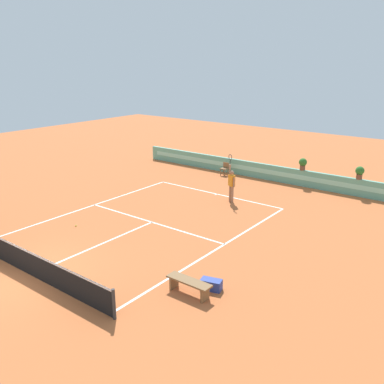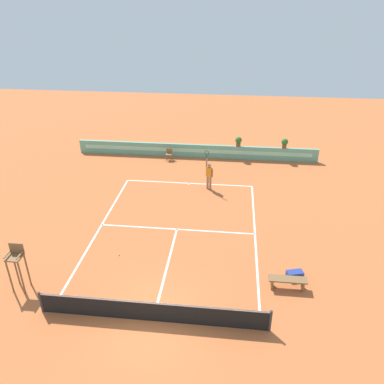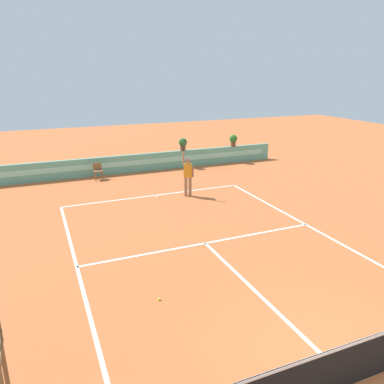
# 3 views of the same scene
# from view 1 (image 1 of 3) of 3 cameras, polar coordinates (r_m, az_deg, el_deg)

# --- Properties ---
(ground_plane) EXTENTS (60.00, 60.00, 0.00)m
(ground_plane) POSITION_cam_1_polar(r_m,az_deg,el_deg) (19.67, -6.28, -4.46)
(ground_plane) COLOR #BC6033
(court_lines) EXTENTS (8.32, 11.94, 0.01)m
(court_lines) POSITION_cam_1_polar(r_m,az_deg,el_deg) (20.15, -4.88, -3.85)
(court_lines) COLOR white
(court_lines) RESTS_ON ground
(net) EXTENTS (8.92, 0.10, 1.00)m
(net) POSITION_cam_1_polar(r_m,az_deg,el_deg) (16.08, -21.38, -8.85)
(net) COLOR #333333
(net) RESTS_ON ground
(back_wall_barrier) EXTENTS (18.00, 0.21, 1.00)m
(back_wall_barrier) POSITION_cam_1_polar(r_m,az_deg,el_deg) (27.56, 8.71, 2.98)
(back_wall_barrier) COLOR #60A88E
(back_wall_barrier) RESTS_ON ground
(ball_kid_chair) EXTENTS (0.44, 0.44, 0.85)m
(ball_kid_chair) POSITION_cam_1_polar(r_m,az_deg,el_deg) (27.91, 4.51, 3.26)
(ball_kid_chair) COLOR brown
(ball_kid_chair) RESTS_ON ground
(bench_courtside) EXTENTS (1.60, 0.44, 0.51)m
(bench_courtside) POSITION_cam_1_polar(r_m,az_deg,el_deg) (13.92, -0.41, -12.41)
(bench_courtside) COLOR brown
(bench_courtside) RESTS_ON ground
(gear_bag) EXTENTS (0.77, 0.53, 0.36)m
(gear_bag) POSITION_cam_1_polar(r_m,az_deg,el_deg) (14.30, 2.63, -12.48)
(gear_bag) COLOR navy
(gear_bag) RESTS_ON ground
(tennis_player) EXTENTS (0.57, 0.35, 2.58)m
(tennis_player) POSITION_cam_1_polar(r_m,az_deg,el_deg) (22.47, 5.40, 1.22)
(tennis_player) COLOR #9E7051
(tennis_player) RESTS_ON ground
(tennis_ball_near_baseline) EXTENTS (0.07, 0.07, 0.07)m
(tennis_ball_near_baseline) POSITION_cam_1_polar(r_m,az_deg,el_deg) (20.07, -15.55, -4.46)
(tennis_ball_near_baseline) COLOR #CCE033
(tennis_ball_near_baseline) RESTS_ON ground
(potted_plant_far_right) EXTENTS (0.48, 0.48, 0.72)m
(potted_plant_far_right) POSITION_cam_1_polar(r_m,az_deg,el_deg) (25.01, 21.90, 2.56)
(potted_plant_far_right) COLOR brown
(potted_plant_far_right) RESTS_ON back_wall_barrier
(potted_plant_right) EXTENTS (0.48, 0.48, 0.72)m
(potted_plant_right) POSITION_cam_1_polar(r_m,az_deg,el_deg) (26.04, 14.87, 3.80)
(potted_plant_right) COLOR brown
(potted_plant_right) RESTS_ON back_wall_barrier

